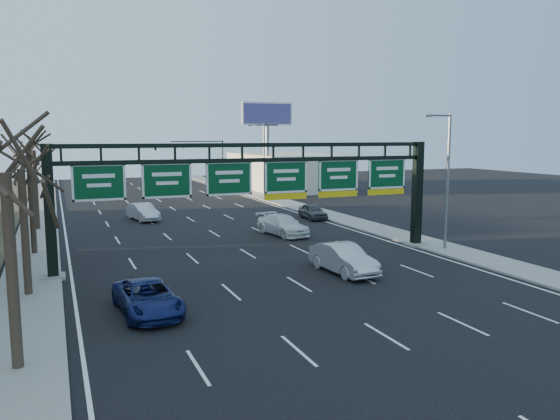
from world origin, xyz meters
name	(u,v)px	position (x,y,z in m)	size (l,w,h in m)	color
ground	(316,294)	(0.00, 0.00, 0.00)	(160.00, 160.00, 0.00)	black
sidewalk_left	(37,240)	(-12.80, 20.00, 0.06)	(3.00, 120.00, 0.12)	gray
sidewalk_right	(345,220)	(12.80, 20.00, 0.06)	(3.00, 120.00, 0.12)	gray
lane_markings	(207,229)	(0.00, 20.00, 0.01)	(21.60, 120.00, 0.01)	white
sign_gantry	(260,185)	(0.16, 8.00, 4.63)	(24.60, 1.20, 7.20)	black
building_right_distant	(287,171)	(20.00, 50.00, 2.50)	(12.00, 20.00, 5.00)	beige
tree_near	(3,139)	(-12.80, -4.00, 7.48)	(3.60, 3.60, 8.86)	#31251B
tree_gantry	(19,146)	(-12.80, 5.00, 7.11)	(3.60, 3.60, 8.48)	#31251B
tree_mid	(27,132)	(-12.80, 15.00, 7.85)	(3.60, 3.60, 9.24)	#31251B
tree_far	(33,137)	(-12.80, 25.00, 7.48)	(3.60, 3.60, 8.86)	#31251B
streetlight_near	(446,174)	(12.47, 6.00, 5.08)	(2.15, 0.22, 9.00)	slate
streetlight_far	(263,157)	(12.47, 40.00, 5.08)	(2.15, 0.22, 9.00)	slate
billboard_right	(267,125)	(15.00, 44.98, 9.06)	(7.00, 0.50, 12.00)	slate
traffic_signal_mast	(181,151)	(5.69, 55.00, 5.50)	(10.16, 0.54, 7.00)	black
car_blue_suv	(148,298)	(-7.95, 0.25, 0.70)	(2.32, 5.03, 1.40)	navy
car_silver_sedan	(343,259)	(3.26, 3.17, 0.81)	(1.72, 4.92, 1.62)	#BBBBC0
car_white_wagon	(283,225)	(4.75, 15.38, 0.77)	(2.15, 5.29, 1.53)	white
car_grey_far	(313,211)	(10.50, 21.91, 0.70)	(1.65, 4.10, 1.40)	#404345
car_silver_distant	(143,212)	(-4.11, 26.95, 0.77)	(1.63, 4.67, 1.54)	silver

